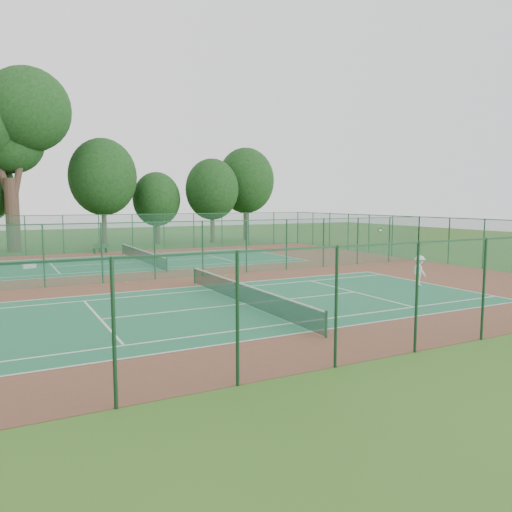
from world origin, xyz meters
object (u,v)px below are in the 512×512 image
Objects in this scene: bench at (101,248)px; kit_bag at (29,266)px; big_tree at (9,121)px; player_near at (420,270)px.

bench is 10.39m from kit_bag.
big_tree is at bearing 72.72° from kit_bag.
big_tree is (-6.77, 5.31, 11.48)m from bench.
bench is 1.76× the size of kit_bag.
player_near is 1.98× the size of kit_bag.
bench is 14.35m from big_tree.
player_near is at bearing -84.72° from bench.
bench is at bearing 33.15° from kit_bag.
kit_bag is (-6.39, -8.19, -0.30)m from bench.
big_tree is (-19.29, 31.42, 11.09)m from player_near.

